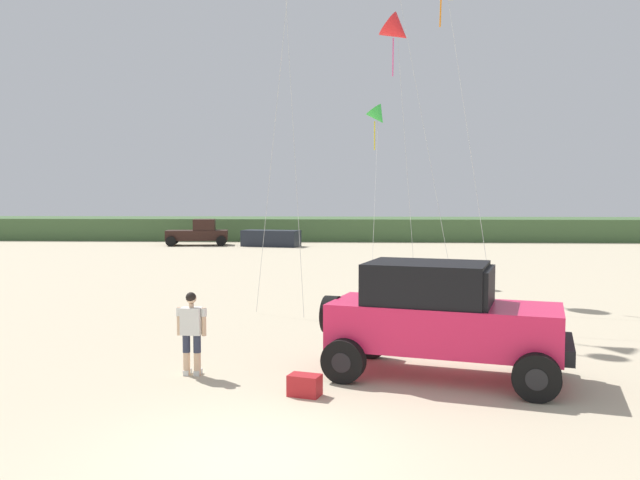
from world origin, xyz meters
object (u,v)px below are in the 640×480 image
object	(u,v)px
jeep	(441,316)
cooler_box	(305,385)
distant_pickup	(199,233)
kite_red_delta	(378,116)
kite_green_box	(397,31)
person_watching	(192,329)
distant_sedan	(271,238)

from	to	relation	value
jeep	cooler_box	size ratio (longest dim) A/B	8.96
distant_pickup	kite_red_delta	bearing A→B (deg)	-56.92
jeep	distant_pickup	bearing A→B (deg)	110.83
cooler_box	kite_green_box	size ratio (longest dim) A/B	0.05
jeep	person_watching	world-z (taller)	jeep
cooler_box	kite_red_delta	world-z (taller)	kite_red_delta
person_watching	distant_sedan	size ratio (longest dim) A/B	0.40
jeep	distant_sedan	world-z (taller)	jeep
kite_green_box	person_watching	bearing A→B (deg)	-110.20
person_watching	distant_pickup	xyz separation A→B (m)	(-8.68, 35.93, 0.00)
cooler_box	distant_sedan	bearing A→B (deg)	115.90
jeep	kite_green_box	bearing A→B (deg)	90.49
jeep	kite_green_box	distance (m)	15.62
person_watching	cooler_box	distance (m)	2.75
kite_green_box	kite_red_delta	bearing A→B (deg)	101.26
cooler_box	distant_pickup	world-z (taller)	distant_pickup
person_watching	distant_sedan	xyz separation A→B (m)	(-3.06, 35.09, -0.34)
distant_pickup	kite_red_delta	distance (m)	24.39
cooler_box	distant_sedan	xyz separation A→B (m)	(-5.41, 36.32, 0.41)
distant_sedan	kite_red_delta	distance (m)	21.30
jeep	kite_red_delta	distance (m)	17.06
cooler_box	kite_green_box	bearing A→B (deg)	97.66
kite_green_box	kite_red_delta	xyz separation A→B (m)	(-0.61, 3.08, -2.88)
person_watching	cooler_box	size ratio (longest dim) A/B	2.98
jeep	kite_green_box	xyz separation A→B (m)	(-0.11, 12.91, 8.80)
person_watching	cooler_box	xyz separation A→B (m)	(2.35, -1.23, -0.75)
cooler_box	distant_pickup	size ratio (longest dim) A/B	0.12
cooler_box	kite_red_delta	size ratio (longest dim) A/B	0.07
person_watching	distant_pickup	bearing A→B (deg)	103.59
person_watching	kite_red_delta	size ratio (longest dim) A/B	0.22
distant_sedan	jeep	bearing A→B (deg)	-64.35
person_watching	distant_sedan	world-z (taller)	person_watching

